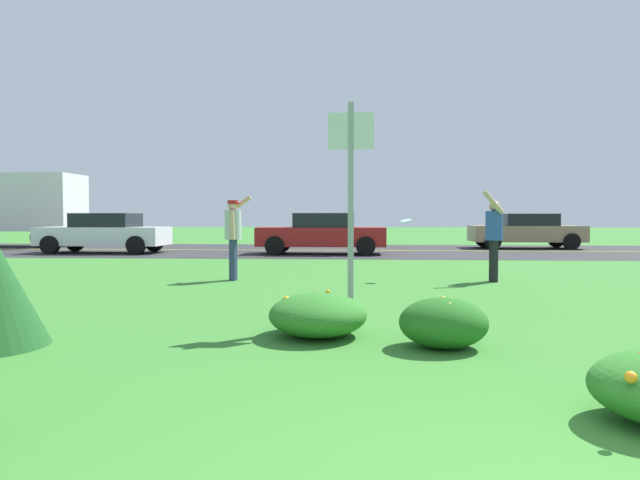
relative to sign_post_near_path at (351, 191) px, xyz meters
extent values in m
plane|color=#387A2D|center=(1.11, 5.01, -1.64)|extent=(120.00, 120.00, 0.00)
cube|color=#2D2D30|center=(1.11, 15.15, -1.64)|extent=(120.00, 9.24, 0.01)
cube|color=yellow|center=(1.11, 15.15, -1.63)|extent=(120.00, 0.16, 0.00)
ellipsoid|color=#2D7526|center=(-0.35, -0.76, -1.40)|extent=(1.09, 1.19, 0.47)
sphere|color=gold|center=(-0.47, -0.99, -1.23)|extent=(0.08, 0.08, 0.08)
sphere|color=gold|center=(-0.25, -0.60, -1.17)|extent=(0.05, 0.05, 0.05)
sphere|color=gold|center=(-0.42, -0.30, -1.24)|extent=(0.06, 0.06, 0.06)
sphere|color=gold|center=(-0.15, -0.70, -1.25)|extent=(0.06, 0.06, 0.06)
sphere|color=gold|center=(0.05, -0.93, -1.32)|extent=(0.05, 0.05, 0.05)
sphere|color=gold|center=(-0.70, -0.74, -1.25)|extent=(0.09, 0.09, 0.09)
ellipsoid|color=#23661E|center=(0.96, -1.24, -1.39)|extent=(0.89, 0.79, 0.51)
sphere|color=gold|center=(1.26, -1.07, -1.27)|extent=(0.06, 0.06, 0.06)
sphere|color=gold|center=(1.08, -1.38, -1.34)|extent=(0.08, 0.08, 0.08)
sphere|color=gold|center=(0.99, -1.40, -1.19)|extent=(0.06, 0.06, 0.06)
sphere|color=gold|center=(0.98, -1.01, -1.18)|extent=(0.06, 0.06, 0.06)
sphere|color=gold|center=(1.08, -0.96, -1.21)|extent=(0.07, 0.07, 0.07)
sphere|color=orange|center=(1.71, -3.56, -1.27)|extent=(0.07, 0.07, 0.07)
cube|color=#93969B|center=(0.00, 0.01, -0.28)|extent=(0.07, 0.10, 2.72)
cube|color=silver|center=(0.00, -0.02, 0.73)|extent=(0.56, 0.03, 0.44)
cylinder|color=#B2B2B7|center=(-2.51, 4.61, -0.49)|extent=(0.34, 0.34, 0.60)
sphere|color=tan|center=(-2.51, 4.61, -0.08)|extent=(0.21, 0.21, 0.21)
cylinder|color=navy|center=(-2.51, 4.70, -1.21)|extent=(0.14, 0.14, 0.85)
cylinder|color=navy|center=(-2.51, 4.53, -1.21)|extent=(0.14, 0.14, 0.85)
cylinder|color=tan|center=(-2.42, 4.81, -0.07)|extent=(0.53, 0.10, 0.39)
cylinder|color=tan|center=(-2.49, 4.42, -0.50)|extent=(0.11, 0.09, 0.57)
cylinder|color=red|center=(-2.51, 4.61, -0.02)|extent=(0.22, 0.22, 0.07)
cylinder|color=red|center=(-2.42, 4.62, -0.05)|extent=(0.14, 0.14, 0.02)
cylinder|color=#2D4C9E|center=(2.84, 4.74, -0.50)|extent=(0.34, 0.34, 0.60)
sphere|color=tan|center=(2.84, 4.74, -0.10)|extent=(0.21, 0.21, 0.21)
cylinder|color=black|center=(2.84, 4.66, -1.22)|extent=(0.14, 0.14, 0.84)
cylinder|color=black|center=(2.83, 4.83, -1.22)|extent=(0.14, 0.14, 0.84)
cylinder|color=tan|center=(2.77, 4.55, -0.03)|extent=(0.43, 0.10, 0.49)
cylinder|color=tan|center=(2.81, 4.94, -0.52)|extent=(0.11, 0.09, 0.56)
cylinder|color=#ADD6E5|center=(1.07, 4.89, -0.40)|extent=(0.24, 0.23, 0.11)
torus|color=#ADD6E5|center=(1.07, 4.89, -0.41)|extent=(0.24, 0.23, 0.12)
cube|color=#937F60|center=(7.04, 17.23, -1.02)|extent=(4.50, 1.82, 0.66)
cube|color=black|center=(7.14, 17.23, -0.45)|extent=(2.10, 1.64, 0.52)
cylinder|color=black|center=(5.49, 16.34, -1.31)|extent=(0.66, 0.22, 0.66)
cylinder|color=black|center=(5.49, 18.12, -1.31)|extent=(0.66, 0.22, 0.66)
cylinder|color=black|center=(8.59, 16.34, -1.31)|extent=(0.66, 0.22, 0.66)
cylinder|color=black|center=(8.59, 18.12, -1.31)|extent=(0.66, 0.22, 0.66)
cube|color=maroon|center=(-1.24, 13.08, -1.02)|extent=(4.50, 1.82, 0.66)
cube|color=black|center=(-1.14, 13.08, -0.45)|extent=(2.10, 1.64, 0.52)
cylinder|color=black|center=(-2.79, 12.19, -1.31)|extent=(0.66, 0.22, 0.66)
cylinder|color=black|center=(-2.79, 13.97, -1.31)|extent=(0.66, 0.22, 0.66)
cylinder|color=black|center=(0.31, 12.19, -1.31)|extent=(0.66, 0.22, 0.66)
cylinder|color=black|center=(0.31, 13.97, -1.31)|extent=(0.66, 0.22, 0.66)
cube|color=silver|center=(-9.20, 13.08, -1.02)|extent=(4.50, 1.82, 0.66)
cube|color=black|center=(-9.10, 13.08, -0.45)|extent=(2.10, 1.64, 0.52)
cylinder|color=black|center=(-10.75, 12.19, -1.31)|extent=(0.66, 0.22, 0.66)
cylinder|color=black|center=(-10.75, 13.97, -1.31)|extent=(0.66, 0.22, 0.66)
cylinder|color=black|center=(-7.65, 12.19, -1.31)|extent=(0.66, 0.22, 0.66)
cylinder|color=black|center=(-7.65, 13.97, -1.31)|extent=(0.66, 0.22, 0.66)
cube|color=silver|center=(-14.65, 17.23, 0.31)|extent=(4.60, 2.30, 2.50)
cylinder|color=black|center=(-13.36, 16.13, -1.20)|extent=(0.88, 0.26, 0.88)
cylinder|color=black|center=(-13.36, 18.33, -1.20)|extent=(0.88, 0.26, 0.88)
camera|label=1|loc=(0.11, -6.99, -0.32)|focal=31.84mm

